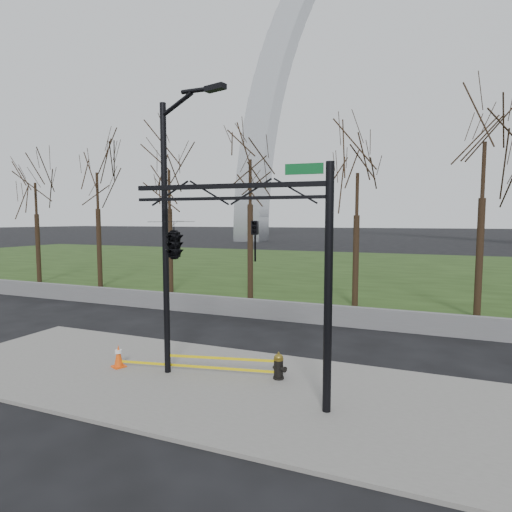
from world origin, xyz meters
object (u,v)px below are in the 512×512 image
at_px(traffic_cone, 119,356).
at_px(fire_hydrant, 279,367).
at_px(street_light, 170,219).
at_px(traffic_signal_mast, 201,240).

bearing_deg(traffic_cone, fire_hydrant, 10.99).
height_order(street_light, traffic_signal_mast, street_light).
bearing_deg(traffic_cone, street_light, 4.89).
xyz_separation_m(fire_hydrant, traffic_cone, (-4.94, -0.96, -0.01)).
xyz_separation_m(traffic_cone, street_light, (1.88, 0.16, 4.24)).
bearing_deg(fire_hydrant, traffic_cone, -147.55).
distance_m(fire_hydrant, traffic_signal_mast, 4.36).
height_order(fire_hydrant, street_light, street_light).
distance_m(fire_hydrant, traffic_cone, 5.03).
distance_m(traffic_cone, street_light, 4.64).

